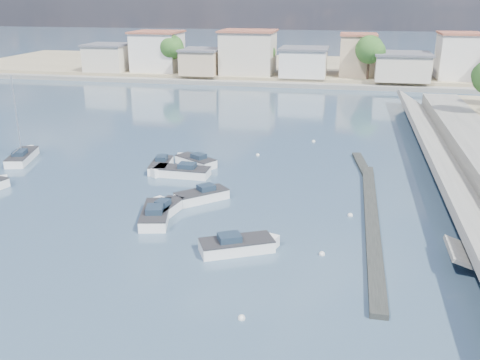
# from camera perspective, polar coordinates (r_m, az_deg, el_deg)

# --- Properties ---
(ground) EXTENTS (400.00, 400.00, 0.00)m
(ground) POSITION_cam_1_polar(r_m,az_deg,el_deg) (70.14, 7.39, 5.66)
(ground) COLOR #273C4E
(ground) RESTS_ON ground
(breakwater) EXTENTS (2.00, 31.02, 0.35)m
(breakwater) POSITION_cam_1_polar(r_m,az_deg,el_deg) (43.87, 13.64, -2.83)
(breakwater) COLOR black
(breakwater) RESTS_ON ground
(far_shore_land) EXTENTS (160.00, 40.00, 1.40)m
(far_shore_land) POSITION_cam_1_polar(r_m,az_deg,el_deg) (121.17, 9.34, 11.58)
(far_shore_land) COLOR gray
(far_shore_land) RESTS_ON ground
(far_shore_quay) EXTENTS (160.00, 2.50, 0.80)m
(far_shore_quay) POSITION_cam_1_polar(r_m,az_deg,el_deg) (100.44, 8.79, 9.90)
(far_shore_quay) COLOR slate
(far_shore_quay) RESTS_ON ground
(far_town) EXTENTS (113.01, 12.80, 8.35)m
(far_town) POSITION_cam_1_polar(r_m,az_deg,el_deg) (105.79, 15.03, 12.43)
(far_town) COLOR beige
(far_town) RESTS_ON far_shore_land
(shore_trees) EXTENTS (74.56, 38.32, 7.92)m
(shore_trees) POSITION_cam_1_polar(r_m,az_deg,el_deg) (96.79, 13.92, 12.71)
(shore_trees) COLOR #38281E
(shore_trees) RESTS_ON ground
(motorboat_a) EXTENTS (3.11, 5.73, 1.48)m
(motorboat_a) POSITION_cam_1_polar(r_m,az_deg,el_deg) (41.35, -8.93, -3.56)
(motorboat_a) COLOR white
(motorboat_a) RESTS_ON ground
(motorboat_b) EXTENTS (2.13, 4.19, 1.48)m
(motorboat_b) POSITION_cam_1_polar(r_m,az_deg,el_deg) (42.22, -7.81, -3.02)
(motorboat_b) COLOR white
(motorboat_b) RESTS_ON ground
(motorboat_c) EXTENTS (5.83, 2.15, 1.48)m
(motorboat_c) POSITION_cam_1_polar(r_m,az_deg,el_deg) (50.71, -6.49, 0.87)
(motorboat_c) COLOR white
(motorboat_c) RESTS_ON ground
(motorboat_d) EXTENTS (4.42, 4.31, 1.48)m
(motorboat_d) POSITION_cam_1_polar(r_m,az_deg,el_deg) (44.35, -4.39, -1.78)
(motorboat_d) COLOR white
(motorboat_d) RESTS_ON ground
(motorboat_f) EXTENTS (4.67, 3.81, 1.48)m
(motorboat_f) POSITION_cam_1_polar(r_m,az_deg,el_deg) (53.81, -4.91, 2.00)
(motorboat_f) COLOR white
(motorboat_f) RESTS_ON ground
(motorboat_g) EXTENTS (2.23, 4.97, 1.48)m
(motorboat_g) POSITION_cam_1_polar(r_m,az_deg,el_deg) (52.50, -8.48, 1.42)
(motorboat_g) COLOR white
(motorboat_g) RESTS_ON ground
(motorboat_h) EXTENTS (5.33, 3.91, 1.48)m
(motorboat_h) POSITION_cam_1_polar(r_m,az_deg,el_deg) (35.86, 0.06, -7.00)
(motorboat_h) COLOR white
(motorboat_h) RESTS_ON ground
(sailboat) EXTENTS (3.26, 6.15, 9.00)m
(sailboat) POSITION_cam_1_polar(r_m,az_deg,el_deg) (59.54, -22.14, 2.36)
(sailboat) COLOR white
(sailboat) RESTS_ON ground
(mooring_buoys) EXTENTS (11.68, 37.23, 0.41)m
(mooring_buoys) POSITION_cam_1_polar(r_m,az_deg,el_deg) (46.43, 7.63, -1.36)
(mooring_buoys) COLOR silver
(mooring_buoys) RESTS_ON ground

